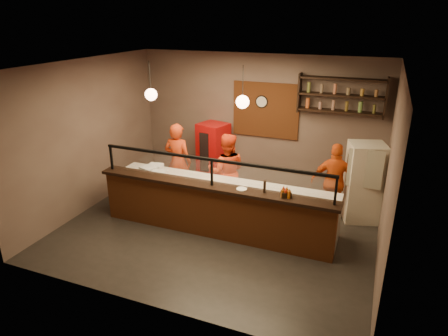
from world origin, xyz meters
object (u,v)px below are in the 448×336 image
at_px(pizza_dough, 212,182).
at_px(condiment_caddy, 286,194).
at_px(cook_left, 178,161).
at_px(pepper_mill, 265,187).
at_px(fridge, 364,183).
at_px(cook_right, 335,182).
at_px(wall_clock, 262,102).
at_px(cook_mid, 227,171).
at_px(red_cooler, 213,153).

height_order(pizza_dough, condiment_caddy, condiment_caddy).
relative_size(cook_left, pepper_mill, 7.99).
distance_m(cook_left, fridge, 4.04).
height_order(cook_right, condiment_caddy, cook_right).
bearing_deg(pepper_mill, wall_clock, 108.26).
relative_size(cook_mid, pizza_dough, 3.30).
xyz_separation_m(fridge, pizza_dough, (-2.80, -1.28, 0.08)).
xyz_separation_m(cook_left, red_cooler, (0.39, 1.14, -0.12)).
bearing_deg(condiment_caddy, cook_left, 155.10).
bearing_deg(wall_clock, pepper_mill, -71.74).
relative_size(cook_right, pepper_mill, 7.33).
bearing_deg(cook_left, cook_mid, 176.30).
distance_m(wall_clock, cook_right, 2.61).
relative_size(cook_right, fridge, 0.99).
bearing_deg(cook_mid, wall_clock, -120.07).
height_order(cook_left, red_cooler, cook_left).
xyz_separation_m(red_cooler, pizza_dough, (0.82, -1.96, 0.14)).
xyz_separation_m(cook_left, condiment_caddy, (2.81, -1.31, 0.22)).
bearing_deg(fridge, wall_clock, 141.48).
bearing_deg(cook_right, pizza_dough, 20.70).
xyz_separation_m(cook_mid, pepper_mill, (1.19, -1.20, 0.32)).
height_order(fridge, condiment_caddy, fridge).
bearing_deg(pepper_mill, condiment_caddy, -4.49).
distance_m(cook_left, condiment_caddy, 3.11).
bearing_deg(cook_left, pepper_mill, 151.99).
relative_size(red_cooler, pizza_dough, 2.99).
distance_m(wall_clock, cook_left, 2.42).
height_order(wall_clock, cook_left, wall_clock).
height_order(red_cooler, pizza_dough, red_cooler).
height_order(condiment_caddy, pepper_mill, pepper_mill).
bearing_deg(cook_right, condiment_caddy, 62.09).
height_order(wall_clock, condiment_caddy, wall_clock).
height_order(fridge, pizza_dough, fridge).
relative_size(cook_right, condiment_caddy, 9.31).
bearing_deg(wall_clock, cook_right, -30.91).
height_order(cook_left, pizza_dough, cook_left).
height_order(cook_left, cook_mid, cook_left).
relative_size(cook_mid, red_cooler, 1.11).
distance_m(cook_mid, pizza_dough, 0.76).
distance_m(wall_clock, condiment_caddy, 3.20).
relative_size(fridge, condiment_caddy, 9.39).
distance_m(wall_clock, fridge, 2.98).
relative_size(cook_right, pizza_dough, 3.18).
distance_m(wall_clock, cook_mid, 1.99).
distance_m(pizza_dough, pepper_mill, 1.31).
xyz_separation_m(wall_clock, pepper_mill, (0.90, -2.72, -0.93)).
bearing_deg(pizza_dough, cook_right, 26.17).
relative_size(pizza_dough, condiment_caddy, 2.93).
height_order(cook_left, cook_right, cook_left).
relative_size(wall_clock, cook_right, 0.18).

